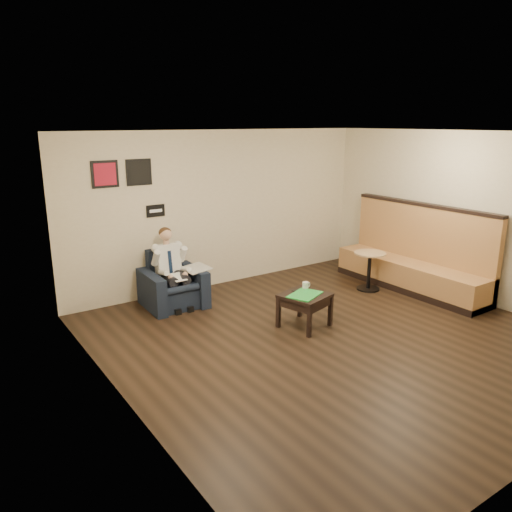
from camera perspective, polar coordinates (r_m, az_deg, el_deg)
ground at (r=7.19m, az=8.84°, el=-9.17°), size 6.00×6.00×0.00m
wall_back at (r=9.09m, az=-3.85°, el=5.38°), size 6.00×0.02×2.80m
wall_left at (r=5.20m, az=-15.41°, el=-2.66°), size 0.02×6.00×2.80m
wall_right at (r=9.05m, az=23.26°, el=4.13°), size 0.02×6.00×2.80m
ceiling at (r=6.56m, az=9.86°, el=13.71°), size 6.00×6.00×0.02m
seating_sign at (r=8.49m, az=-11.40°, el=5.09°), size 0.32×0.02×0.20m
art_print_left at (r=8.12m, az=-16.89°, el=8.94°), size 0.42×0.03×0.42m
art_print_right at (r=8.30m, az=-13.24°, el=9.31°), size 0.42×0.03×0.42m
armchair at (r=8.24m, az=-9.48°, el=-2.69°), size 0.95×0.95×0.89m
seated_man at (r=8.09m, az=-9.20°, el=-1.79°), size 0.61×0.89×1.22m
lap_papers at (r=8.02m, az=-8.91°, el=-2.40°), size 0.21×0.30×0.01m
newspaper at (r=8.25m, az=-6.88°, el=-1.39°), size 0.39×0.49×0.01m
side_table at (r=7.41m, az=5.57°, el=-6.20°), size 0.75×0.75×0.50m
green_folder at (r=7.28m, az=5.61°, el=-4.41°), size 0.60×0.53×0.01m
coffee_mug at (r=7.53m, az=5.67°, el=-3.36°), size 0.11×0.11×0.11m
smartphone at (r=7.46m, az=4.74°, el=-3.92°), size 0.16×0.09×0.01m
banquette at (r=9.29m, az=17.40°, el=0.85°), size 0.70×2.95×1.51m
cafe_table at (r=9.15m, az=12.78°, el=-1.70°), size 0.64×0.64×0.69m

